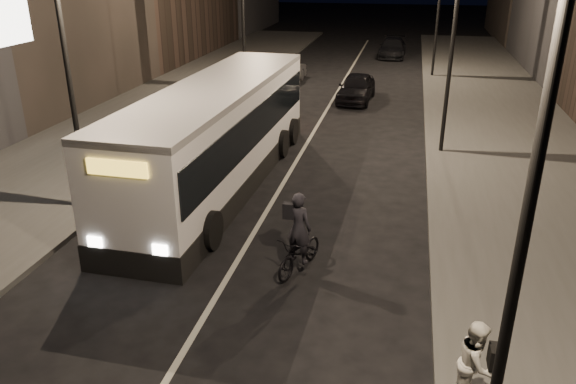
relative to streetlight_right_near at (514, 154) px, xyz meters
The scene contains 12 objects.
ground 8.55m from the streetlight_right_near, 143.12° to the left, with size 180.00×180.00×0.00m, color black.
sidewalk_right 19.02m from the streetlight_right_near, 80.02° to the left, with size 7.00×70.00×0.16m, color #383936.
sidewalk_left 23.31m from the streetlight_right_near, 127.54° to the left, with size 7.00×70.00×0.16m, color #383936.
streetlight_right_near is the anchor object (origin of this frame).
streetlight_right_mid 16.00m from the streetlight_right_near, 90.00° to the left, with size 1.20×0.44×8.12m.
streetlight_left_near 13.33m from the streetlight_right_near, 143.12° to the left, with size 1.20×0.44×8.12m.
city_bus 13.79m from the streetlight_right_near, 124.15° to the left, with size 3.42×13.32×3.56m.
cyclist_on_bicycle 8.16m from the streetlight_right_near, 122.48° to the left, with size 1.31×2.08×2.26m.
pedestrian_woman 4.69m from the streetlight_right_near, 80.94° to the left, with size 0.81×0.63×1.66m, color beige.
car_near 25.13m from the streetlight_right_near, 99.42° to the left, with size 1.77×4.41×1.50m, color black.
car_mid 29.66m from the streetlight_right_near, 107.75° to the left, with size 1.65×4.72×1.56m, color #39393C.
car_far 40.16m from the streetlight_right_near, 93.84° to the left, with size 2.02×4.96×1.44m, color black.
Camera 1 is at (4.05, -10.61, 7.50)m, focal length 35.00 mm.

